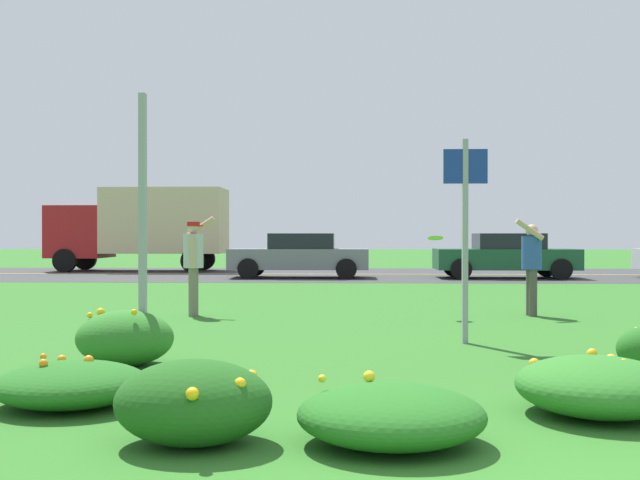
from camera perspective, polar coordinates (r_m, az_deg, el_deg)
ground_plane at (r=14.89m, az=5.10°, el=-4.99°), size 120.00×120.00×0.00m
highway_strip at (r=26.79m, az=3.80°, el=-2.61°), size 120.00×9.80×0.01m
highway_center_stripe at (r=26.79m, az=3.80°, el=-2.60°), size 120.00×0.16×0.00m
daylily_clump_front_center at (r=6.53m, az=-18.33°, el=-10.30°), size 1.24×1.16×0.40m
daylily_clump_front_left at (r=6.27m, az=20.28°, el=-10.33°), size 1.25×1.25×0.49m
daylily_clump_mid_right at (r=5.12m, az=5.41°, el=-13.07°), size 1.25×1.12×0.43m
daylily_clump_front_right at (r=5.16m, az=-9.54°, el=-12.00°), size 1.05×0.88×0.56m
daylily_clump_mid_center at (r=8.30m, az=-14.55°, el=-7.19°), size 1.03×0.88×0.63m
sign_post_near_path at (r=8.38m, az=-13.27°, el=0.87°), size 0.07×0.10×2.92m
sign_post_by_roadside at (r=9.82m, az=10.93°, el=1.51°), size 0.56×0.10×2.62m
person_thrower_red_cap_gray_shirt at (r=13.11m, az=-9.54°, el=-1.37°), size 0.51×0.50×1.72m
person_catcher_blue_shirt at (r=13.43m, az=15.70°, el=-1.54°), size 0.50×0.50×1.67m
frisbee_lime at (r=12.88m, az=8.72°, el=0.14°), size 0.26×0.26×0.08m
car_dark_green_center_left at (r=25.07m, az=13.89°, el=-1.14°), size 4.50×2.00×1.45m
car_gray_center_right at (r=24.60m, az=-1.55°, el=-1.15°), size 4.50×2.00×1.45m
box_truck_red at (r=30.04m, az=-13.28°, el=1.14°), size 6.70×2.46×3.20m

